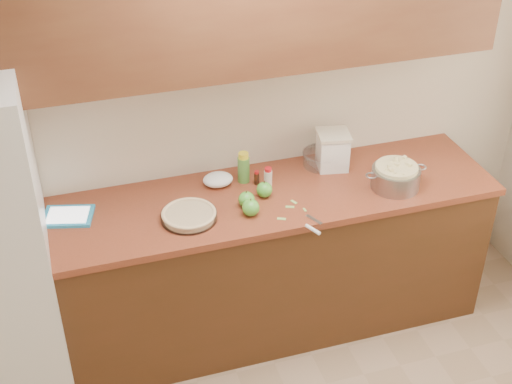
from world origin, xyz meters
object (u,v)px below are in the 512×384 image
object	(u,v)px
flour_canister	(333,150)
pie	(189,215)
tablet	(68,216)
colander	(396,177)

from	to	relation	value
flour_canister	pie	bearing A→B (deg)	-163.42
pie	tablet	size ratio (longest dim) A/B	1.00
colander	flour_canister	size ratio (longest dim) A/B	1.64
colander	tablet	distance (m)	1.74
pie	flour_canister	size ratio (longest dim) A/B	1.33
tablet	flour_canister	bearing A→B (deg)	17.48
flour_canister	tablet	xyz separation A→B (m)	(-1.48, -0.07, -0.10)
pie	colander	xyz separation A→B (m)	(1.14, -0.03, 0.04)
pie	flour_canister	xyz separation A→B (m)	(0.89, 0.27, 0.09)
colander	tablet	world-z (taller)	colander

